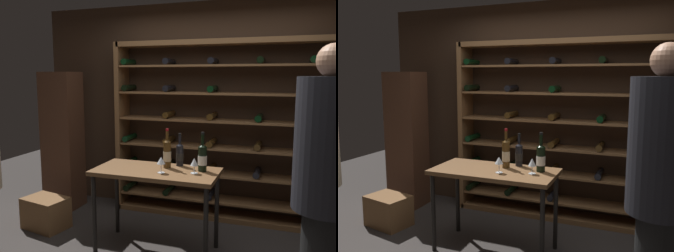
% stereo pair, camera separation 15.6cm
% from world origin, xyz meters
% --- Properties ---
extents(back_wall, '(4.59, 0.10, 2.61)m').
position_xyz_m(back_wall, '(0.00, 1.60, 1.31)').
color(back_wall, '#3D2B1E').
rests_on(back_wall, ground).
extents(wine_rack, '(2.98, 0.32, 2.14)m').
position_xyz_m(wine_rack, '(0.31, 1.39, 1.06)').
color(wine_rack, brown).
rests_on(wine_rack, ground).
extents(tasting_table, '(1.21, 0.58, 0.82)m').
position_xyz_m(tasting_table, '(-0.28, 0.37, 0.73)').
color(tasting_table, brown).
rests_on(tasting_table, ground).
extents(person_guest_plum_blouse, '(0.45, 0.44, 1.94)m').
position_xyz_m(person_guest_plum_blouse, '(1.17, -0.23, 1.07)').
color(person_guest_plum_blouse, black).
rests_on(person_guest_plum_blouse, ground).
extents(wine_crate, '(0.54, 0.43, 0.35)m').
position_xyz_m(wine_crate, '(-1.66, 0.44, 0.18)').
color(wine_crate, brown).
rests_on(wine_crate, ground).
extents(display_cabinet, '(0.44, 0.36, 1.77)m').
position_xyz_m(display_cabinet, '(-1.87, 1.10, 0.89)').
color(display_cabinet, '#4C2D1E').
rests_on(display_cabinet, ground).
extents(wine_bottle_amber_reserve, '(0.09, 0.09, 0.38)m').
position_xyz_m(wine_bottle_amber_reserve, '(0.15, 0.47, 0.96)').
color(wine_bottle_amber_reserve, black).
rests_on(wine_bottle_amber_reserve, tasting_table).
extents(wine_bottle_red_label, '(0.08, 0.08, 0.33)m').
position_xyz_m(wine_bottle_red_label, '(-0.11, 0.59, 0.94)').
color(wine_bottle_red_label, black).
rests_on(wine_bottle_red_label, tasting_table).
extents(wine_bottle_gold_foil, '(0.08, 0.08, 0.39)m').
position_xyz_m(wine_bottle_gold_foil, '(-0.21, 0.47, 0.97)').
color(wine_bottle_gold_foil, '#4C3314').
rests_on(wine_bottle_gold_foil, tasting_table).
extents(wine_glass_stemmed_right, '(0.07, 0.07, 0.15)m').
position_xyz_m(wine_glass_stemmed_right, '(0.10, 0.36, 0.93)').
color(wine_glass_stemmed_right, silver).
rests_on(wine_glass_stemmed_right, tasting_table).
extents(wine_glass_stemmed_center, '(0.08, 0.08, 0.15)m').
position_xyz_m(wine_glass_stemmed_center, '(-0.20, 0.27, 0.94)').
color(wine_glass_stemmed_center, silver).
rests_on(wine_glass_stemmed_center, tasting_table).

